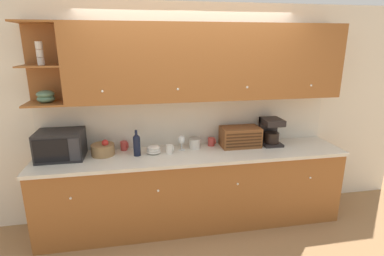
# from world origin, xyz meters

# --- Properties ---
(ground_plane) EXTENTS (24.00, 24.00, 0.00)m
(ground_plane) POSITION_xyz_m (0.00, 0.00, 0.00)
(ground_plane) COLOR #9E754C
(wall_back) EXTENTS (5.95, 0.06, 2.60)m
(wall_back) POSITION_xyz_m (0.00, 0.03, 1.30)
(wall_back) COLOR silver
(wall_back) RESTS_ON ground_plane
(counter_unit) EXTENTS (3.57, 0.66, 0.92)m
(counter_unit) POSITION_xyz_m (0.00, -0.32, 0.46)
(counter_unit) COLOR #935628
(counter_unit) RESTS_ON ground_plane
(backsplash_panel) EXTENTS (3.55, 0.01, 0.60)m
(backsplash_panel) POSITION_xyz_m (0.00, -0.01, 1.22)
(backsplash_panel) COLOR silver
(backsplash_panel) RESTS_ON counter_unit
(upper_cabinets) EXTENTS (3.55, 0.38, 0.84)m
(upper_cabinets) POSITION_xyz_m (0.17, -0.18, 1.94)
(upper_cabinets) COLOR #935628
(upper_cabinets) RESTS_ON backsplash_panel
(microwave) EXTENTS (0.49, 0.38, 0.31)m
(microwave) POSITION_xyz_m (-1.47, -0.22, 1.07)
(microwave) COLOR black
(microwave) RESTS_ON counter_unit
(fruit_basket) EXTENTS (0.26, 0.26, 0.19)m
(fruit_basket) POSITION_xyz_m (-1.03, -0.20, 0.99)
(fruit_basket) COLOR #937047
(fruit_basket) RESTS_ON counter_unit
(mug_blue_second) EXTENTS (0.09, 0.08, 0.11)m
(mug_blue_second) POSITION_xyz_m (-0.80, -0.08, 0.97)
(mug_blue_second) COLOR #B73D38
(mug_blue_second) RESTS_ON counter_unit
(wine_bottle) EXTENTS (0.08, 0.08, 0.30)m
(wine_bottle) POSITION_xyz_m (-0.65, -0.29, 1.05)
(wine_bottle) COLOR black
(wine_bottle) RESTS_ON counter_unit
(bowl_stack_on_counter) EXTENTS (0.17, 0.17, 0.09)m
(bowl_stack_on_counter) POSITION_xyz_m (-0.46, -0.26, 0.96)
(bowl_stack_on_counter) COLOR silver
(bowl_stack_on_counter) RESTS_ON counter_unit
(mug_patterned_third) EXTENTS (0.09, 0.08, 0.10)m
(mug_patterned_third) POSITION_xyz_m (-0.27, -0.29, 0.97)
(mug_patterned_third) COLOR silver
(mug_patterned_third) RESTS_ON counter_unit
(wine_glass) EXTENTS (0.08, 0.08, 0.18)m
(wine_glass) POSITION_xyz_m (-0.12, -0.20, 1.04)
(wine_glass) COLOR silver
(wine_glass) RESTS_ON counter_unit
(storage_canister) EXTENTS (0.14, 0.14, 0.13)m
(storage_canister) POSITION_xyz_m (0.04, -0.17, 0.98)
(storage_canister) COLOR silver
(storage_canister) RESTS_ON counter_unit
(mug) EXTENTS (0.10, 0.08, 0.10)m
(mug) POSITION_xyz_m (0.27, -0.11, 0.97)
(mug) COLOR #B73D38
(mug) RESTS_ON counter_unit
(bread_box) EXTENTS (0.47, 0.28, 0.24)m
(bread_box) POSITION_xyz_m (0.61, -0.20, 1.04)
(bread_box) COLOR brown
(bread_box) RESTS_ON counter_unit
(coffee_maker) EXTENTS (0.23, 0.28, 0.33)m
(coffee_maker) POSITION_xyz_m (1.01, -0.18, 1.09)
(coffee_maker) COLOR black
(coffee_maker) RESTS_ON counter_unit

